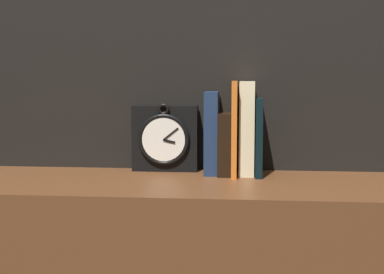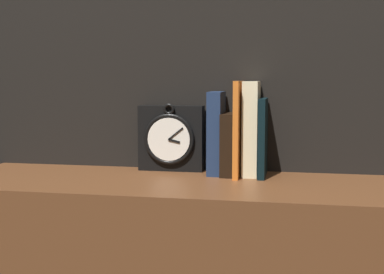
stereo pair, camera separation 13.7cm
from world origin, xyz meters
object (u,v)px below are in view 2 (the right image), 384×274
at_px(book_slot2_orange, 238,129).
at_px(book_slot1_black, 229,144).
at_px(clock, 171,138).
at_px(book_slot0_navy, 216,133).
at_px(book_slot3_cream, 251,129).
at_px(book_slot4_black, 263,138).

bearing_deg(book_slot2_orange, book_slot1_black, 154.49).
relative_size(clock, book_slot0_navy, 0.85).
xyz_separation_m(book_slot2_orange, book_slot3_cream, (0.03, 0.02, -0.00)).
bearing_deg(book_slot0_navy, book_slot3_cream, -1.07).
xyz_separation_m(book_slot0_navy, book_slot2_orange, (0.06, -0.02, 0.01)).
bearing_deg(book_slot0_navy, book_slot1_black, -9.64).
distance_m(clock, book_slot0_navy, 0.14).
bearing_deg(clock, book_slot3_cream, -6.99).
distance_m(book_slot3_cream, book_slot4_black, 0.04).
bearing_deg(clock, book_slot0_navy, -11.13).
relative_size(book_slot3_cream, book_slot4_black, 1.22).
height_order(clock, book_slot2_orange, book_slot2_orange).
xyz_separation_m(clock, book_slot4_black, (0.27, -0.04, 0.01)).
relative_size(book_slot0_navy, book_slot4_black, 1.08).
distance_m(book_slot2_orange, book_slot3_cream, 0.04).
height_order(clock, book_slot3_cream, book_slot3_cream).
distance_m(book_slot2_orange, book_slot4_black, 0.07).
distance_m(clock, book_slot2_orange, 0.21).
bearing_deg(book_slot1_black, book_slot3_cream, 4.38).
relative_size(clock, book_slot1_black, 1.15).
height_order(clock, book_slot0_navy, book_slot0_navy).
height_order(book_slot0_navy, book_slot3_cream, book_slot3_cream).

